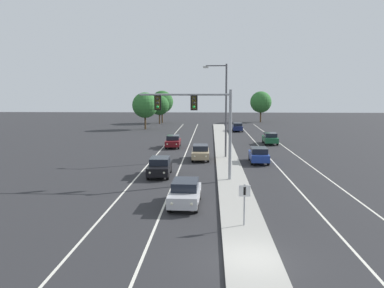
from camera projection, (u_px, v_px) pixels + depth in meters
name	position (u px, v px, depth m)	size (l,w,h in m)	color
ground_plane	(252.00, 261.00, 17.00)	(260.00, 260.00, 0.00)	#28282B
median_island	(231.00, 174.00, 34.83)	(2.40, 110.00, 0.15)	#9E9B93
lane_stripe_oncoming_center	(183.00, 161.00, 41.99)	(0.14, 100.00, 0.01)	silver
lane_stripe_receding_center	(273.00, 162.00, 41.56)	(0.14, 100.00, 0.01)	silver
edge_stripe_left	(151.00, 161.00, 42.14)	(0.14, 100.00, 0.01)	silver
edge_stripe_right	(305.00, 162.00, 41.41)	(0.14, 100.00, 0.01)	silver
overhead_signal_mast	(201.00, 115.00, 31.88)	(7.36, 0.44, 7.20)	gray
median_sign_post	(244.00, 199.00, 20.98)	(0.60, 0.10, 2.20)	gray
street_lamp_median	(224.00, 105.00, 43.01)	(2.58, 0.28, 10.00)	#4C4C51
car_oncoming_silver	(185.00, 193.00, 25.34)	(1.93, 4.51, 1.58)	#B7B7BC
car_oncoming_black	(160.00, 166.00, 34.33)	(1.91, 4.50, 1.58)	black
car_oncoming_tan	(200.00, 152.00, 42.64)	(1.89, 4.50, 1.58)	tan
car_oncoming_darkred	(173.00, 141.00, 52.22)	(1.90, 4.50, 1.58)	#5B0F14
car_receding_blue	(259.00, 155.00, 40.80)	(1.91, 4.51, 1.58)	navy
car_receding_green	(270.00, 138.00, 55.75)	(1.89, 4.50, 1.58)	#195633
car_receding_navy	(238.00, 127.00, 74.09)	(1.91, 4.50, 1.58)	#141E4C
tree_far_left_c	(145.00, 105.00, 77.90)	(4.97, 4.97, 7.20)	#4C3823
tree_far_left_b	(159.00, 105.00, 92.05)	(4.50, 4.50, 6.52)	#4C3823
tree_far_left_a	(162.00, 102.00, 94.66)	(5.26, 5.26, 7.61)	#4C3823
tree_far_right_b	(261.00, 102.00, 96.92)	(5.16, 5.16, 7.46)	#4C3823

